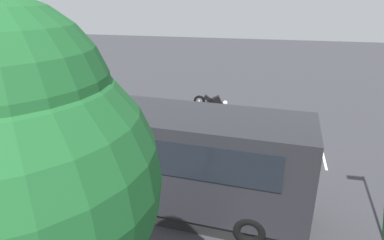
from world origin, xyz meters
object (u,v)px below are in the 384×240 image
at_px(spectator_far_left, 214,142).
at_px(tree_left, 19,166).
at_px(spectator_left, 182,140).
at_px(traffic_cone, 238,121).
at_px(tour_bus, 145,157).
at_px(stunt_motorcycle, 214,105).
at_px(spectator_centre, 155,138).
at_px(parked_motorcycle_silver, 179,161).
at_px(spectator_right, 127,136).

distance_m(spectator_far_left, tree_left, 9.57).
relative_size(spectator_left, traffic_cone, 2.87).
xyz_separation_m(tour_bus, stunt_motorcycle, (-0.98, -7.60, -0.66)).
distance_m(spectator_centre, tree_left, 9.59).
distance_m(parked_motorcycle_silver, stunt_motorcycle, 5.62).
distance_m(stunt_motorcycle, tree_left, 14.18).
bearing_deg(spectator_left, spectator_far_left, -176.54).
bearing_deg(stunt_motorcycle, tour_bus, 82.67).
xyz_separation_m(spectator_left, tree_left, (-0.44, 8.74, 3.63)).
bearing_deg(tour_bus, spectator_left, -100.89).
distance_m(spectator_right, stunt_motorcycle, 5.59).
xyz_separation_m(stunt_motorcycle, tree_left, (0.02, 13.68, 3.73)).
xyz_separation_m(tour_bus, spectator_left, (-0.51, -2.66, -0.56)).
height_order(parked_motorcycle_silver, traffic_cone, parked_motorcycle_silver).
bearing_deg(stunt_motorcycle, spectator_centre, 72.19).
height_order(spectator_centre, traffic_cone, spectator_centre).
bearing_deg(spectator_right, spectator_centre, 172.96).
bearing_deg(spectator_centre, tree_left, 100.20).
height_order(spectator_far_left, spectator_right, spectator_far_left).
bearing_deg(spectator_right, spectator_far_left, 179.08).
relative_size(tour_bus, traffic_cone, 16.38).
bearing_deg(stunt_motorcycle, tree_left, 89.90).
height_order(spectator_far_left, spectator_left, spectator_far_left).
bearing_deg(traffic_cone, spectator_left, 68.69).
height_order(tour_bus, spectator_far_left, tour_bus).
relative_size(spectator_left, parked_motorcycle_silver, 0.88).
bearing_deg(traffic_cone, stunt_motorcycle, -10.45).
height_order(tour_bus, spectator_centre, tour_bus).
relative_size(parked_motorcycle_silver, tree_left, 0.31).
relative_size(parked_motorcycle_silver, traffic_cone, 3.26).
xyz_separation_m(spectator_far_left, traffic_cone, (-0.55, -4.61, -0.79)).
height_order(spectator_far_left, spectator_centre, spectator_far_left).
xyz_separation_m(spectator_centre, spectator_right, (1.27, -0.16, -0.07)).
bearing_deg(spectator_far_left, spectator_centre, 2.32).
relative_size(spectator_far_left, tree_left, 0.28).
height_order(tour_bus, stunt_motorcycle, tour_bus).
distance_m(spectator_right, traffic_cone, 6.25).
bearing_deg(parked_motorcycle_silver, tree_left, 92.85).
relative_size(stunt_motorcycle, tree_left, 0.31).
bearing_deg(traffic_cone, spectator_centre, 57.87).
xyz_separation_m(tour_bus, tree_left, (-0.95, 6.08, 3.07)).
height_order(spectator_left, parked_motorcycle_silver, spectator_left).
bearing_deg(stunt_motorcycle, spectator_left, 84.61).
distance_m(tour_bus, stunt_motorcycle, 7.69).
xyz_separation_m(spectator_centre, parked_motorcycle_silver, (-1.17, 0.62, -0.58)).
height_order(spectator_far_left, parked_motorcycle_silver, spectator_far_left).
height_order(spectator_left, spectator_right, spectator_left).
bearing_deg(tree_left, parked_motorcycle_silver, -87.15).
distance_m(tour_bus, spectator_left, 2.77).
height_order(spectator_right, stunt_motorcycle, spectator_right).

